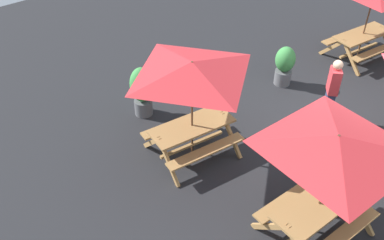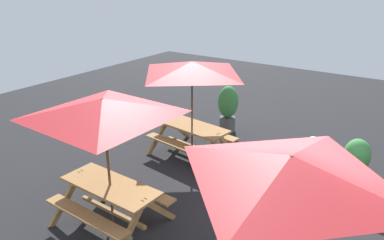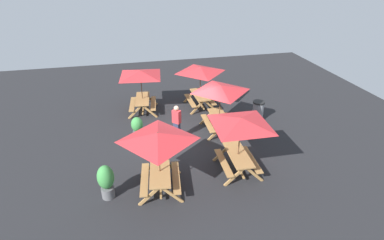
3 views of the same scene
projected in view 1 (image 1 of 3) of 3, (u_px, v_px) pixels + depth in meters
name	position (u px, v px, depth m)	size (l,w,h in m)	color
ground_plane	(349.00, 130.00, 10.00)	(24.00, 24.00, 0.00)	#232326
picnic_table_1	(192.00, 76.00, 8.17)	(2.23, 2.23, 2.34)	#A87A44
picnic_table_4	(335.00, 151.00, 6.54)	(2.83, 2.83, 2.34)	#A87A44
potted_plant_0	(142.00, 90.00, 10.05)	(0.56, 0.56, 1.29)	#59595B
potted_plant_1	(285.00, 65.00, 11.15)	(0.52, 0.52, 1.09)	#59595B
person_standing	(332.00, 90.00, 9.71)	(0.41, 0.41, 1.67)	#2D334C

